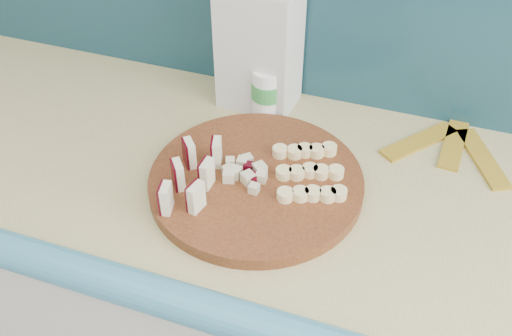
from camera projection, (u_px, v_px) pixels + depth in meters
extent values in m
cube|color=#CAC076|center=(324.00, 196.00, 1.01)|extent=(2.20, 0.60, 0.03)
cube|color=teal|center=(272.00, 336.00, 0.80)|extent=(2.20, 0.06, 0.03)
cylinder|color=#491F0F|center=(256.00, 182.00, 1.00)|extent=(0.49, 0.49, 0.02)
cube|color=#F0E7C0|center=(167.00, 198.00, 0.91)|extent=(0.02, 0.03, 0.05)
cube|color=#3F040F|center=(161.00, 198.00, 0.91)|extent=(0.02, 0.03, 0.05)
cube|color=#F0E7C0|center=(179.00, 175.00, 0.96)|extent=(0.02, 0.03, 0.05)
cube|color=#3F040F|center=(174.00, 175.00, 0.96)|extent=(0.02, 0.03, 0.05)
cube|color=#F0E7C0|center=(190.00, 153.00, 1.00)|extent=(0.02, 0.03, 0.05)
cube|color=#3F040F|center=(185.00, 153.00, 1.00)|extent=(0.02, 0.03, 0.05)
cube|color=#F0E7C0|center=(197.00, 198.00, 0.92)|extent=(0.02, 0.03, 0.05)
cube|color=#3F040F|center=(191.00, 198.00, 0.92)|extent=(0.02, 0.03, 0.05)
cube|color=#F0E7C0|center=(207.00, 174.00, 0.96)|extent=(0.02, 0.03, 0.05)
cube|color=#3F040F|center=(202.00, 174.00, 0.96)|extent=(0.02, 0.03, 0.05)
cube|color=#F0E7C0|center=(217.00, 152.00, 1.00)|extent=(0.02, 0.03, 0.05)
cube|color=#3F040F|center=(213.00, 152.00, 1.00)|extent=(0.02, 0.03, 0.05)
cube|color=beige|center=(248.00, 173.00, 0.99)|extent=(0.02, 0.02, 0.02)
cube|color=beige|center=(250.00, 170.00, 0.99)|extent=(0.02, 0.02, 0.02)
cube|color=#3F040F|center=(249.00, 165.00, 1.00)|extent=(0.02, 0.02, 0.02)
cube|color=beige|center=(243.00, 169.00, 0.99)|extent=(0.02, 0.02, 0.02)
cube|color=beige|center=(238.00, 167.00, 1.00)|extent=(0.02, 0.02, 0.02)
cube|color=beige|center=(231.00, 169.00, 0.99)|extent=(0.02, 0.02, 0.02)
cube|color=beige|center=(236.00, 173.00, 0.98)|extent=(0.02, 0.02, 0.02)
cube|color=beige|center=(234.00, 177.00, 0.98)|extent=(0.02, 0.02, 0.02)
cube|color=#3F040F|center=(236.00, 182.00, 0.97)|extent=(0.02, 0.02, 0.02)
cube|color=beige|center=(243.00, 178.00, 0.98)|extent=(0.02, 0.02, 0.02)
cube|color=beige|center=(249.00, 180.00, 0.97)|extent=(0.02, 0.02, 0.02)
cube|color=beige|center=(247.00, 174.00, 0.98)|extent=(0.02, 0.02, 0.02)
cylinder|color=#FADE98|center=(285.00, 195.00, 0.95)|extent=(0.03, 0.03, 0.02)
cylinder|color=#FADE98|center=(299.00, 195.00, 0.95)|extent=(0.03, 0.03, 0.02)
cylinder|color=#FADE98|center=(312.00, 194.00, 0.95)|extent=(0.03, 0.03, 0.02)
cylinder|color=#FADE98|center=(326.00, 194.00, 0.95)|extent=(0.03, 0.03, 0.02)
cylinder|color=#FADE98|center=(339.00, 194.00, 0.95)|extent=(0.03, 0.03, 0.02)
cylinder|color=#FADE98|center=(283.00, 172.00, 0.99)|extent=(0.03, 0.03, 0.02)
cylinder|color=#FADE98|center=(296.00, 172.00, 0.99)|extent=(0.03, 0.03, 0.02)
cylinder|color=#FADE98|center=(309.00, 172.00, 0.99)|extent=(0.03, 0.03, 0.02)
cylinder|color=#FADE98|center=(322.00, 171.00, 0.99)|extent=(0.03, 0.03, 0.02)
cylinder|color=#FADE98|center=(335.00, 171.00, 0.99)|extent=(0.03, 0.03, 0.02)
cylinder|color=#FADE98|center=(281.00, 152.00, 1.03)|extent=(0.03, 0.03, 0.02)
cylinder|color=#FADE98|center=(293.00, 151.00, 1.03)|extent=(0.03, 0.03, 0.02)
cylinder|color=#FADE98|center=(306.00, 151.00, 1.03)|extent=(0.03, 0.03, 0.02)
cylinder|color=#FADE98|center=(318.00, 151.00, 1.03)|extent=(0.03, 0.03, 0.02)
cylinder|color=#FADE98|center=(330.00, 150.00, 1.03)|extent=(0.03, 0.03, 0.02)
cube|color=silver|center=(259.00, 47.00, 1.12)|extent=(0.16, 0.12, 0.26)
cylinder|color=white|center=(267.00, 93.00, 1.14)|extent=(0.06, 0.06, 0.11)
cylinder|color=green|center=(267.00, 89.00, 1.13)|extent=(0.06, 0.06, 0.04)
cube|color=gold|center=(419.00, 142.00, 1.10)|extent=(0.14, 0.16, 0.01)
cube|color=gold|center=(454.00, 142.00, 1.10)|extent=(0.05, 0.17, 0.01)
cube|color=gold|center=(482.00, 158.00, 1.06)|extent=(0.11, 0.17, 0.01)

